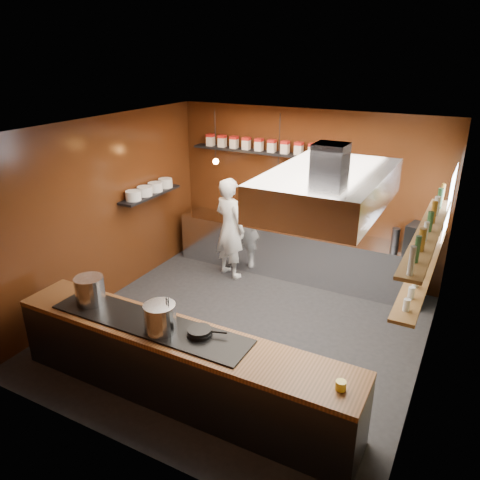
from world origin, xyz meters
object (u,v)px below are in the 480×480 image
Objects in this scene: espresso_machine at (421,238)px; extractor_hood at (328,188)px; stockpot_small at (160,318)px; chef at (230,228)px; stockpot_large at (90,290)px.

extractor_hood is at bearing -94.72° from espresso_machine.
stockpot_small is 3.42m from chef.
stockpot_small is at bearing -138.74° from extractor_hood.
extractor_hood is 3.10m from espresso_machine.
stockpot_large is 1.00× the size of stockpot_small.
chef is at bearing -156.65° from espresso_machine.
extractor_hood reaches higher than chef.
chef is (-0.93, 3.29, -0.18)m from stockpot_small.
extractor_hood is 3.19m from stockpot_large.
espresso_machine reaches higher than stockpot_small.
espresso_machine is at bearing 73.19° from extractor_hood.
chef is (-2.38, 2.01, -1.57)m from extractor_hood.
stockpot_small is (1.17, -0.11, -0.01)m from stockpot_large.
chef is (0.25, 3.18, -0.19)m from stockpot_large.
chef is at bearing 139.77° from extractor_hood.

